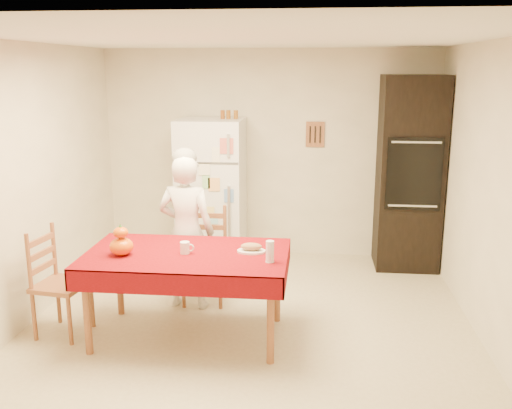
# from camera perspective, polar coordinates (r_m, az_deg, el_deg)

# --- Properties ---
(floor) EXTENTS (4.50, 4.50, 0.00)m
(floor) POSITION_cam_1_polar(r_m,az_deg,el_deg) (5.17, -0.81, -12.59)
(floor) COLOR tan
(floor) RESTS_ON ground
(room_shell) EXTENTS (4.02, 4.52, 2.51)m
(room_shell) POSITION_cam_1_polar(r_m,az_deg,el_deg) (4.69, -0.87, 5.53)
(room_shell) COLOR beige
(room_shell) RESTS_ON ground
(refrigerator) EXTENTS (0.75, 0.74, 1.70)m
(refrigerator) POSITION_cam_1_polar(r_m,az_deg,el_deg) (6.75, -4.45, 1.30)
(refrigerator) COLOR white
(refrigerator) RESTS_ON floor
(oven_cabinet) EXTENTS (0.70, 0.62, 2.20)m
(oven_cabinet) POSITION_cam_1_polar(r_m,az_deg,el_deg) (6.73, 15.09, 3.01)
(oven_cabinet) COLOR black
(oven_cabinet) RESTS_ON floor
(dining_table) EXTENTS (1.70, 1.00, 0.76)m
(dining_table) POSITION_cam_1_polar(r_m,az_deg,el_deg) (4.86, -6.93, -5.58)
(dining_table) COLOR brown
(dining_table) RESTS_ON floor
(chair_far) EXTENTS (0.42, 0.40, 0.95)m
(chair_far) POSITION_cam_1_polar(r_m,az_deg,el_deg) (5.69, -5.06, -4.62)
(chair_far) COLOR brown
(chair_far) RESTS_ON floor
(chair_left) EXTENTS (0.46, 0.47, 0.95)m
(chair_left) POSITION_cam_1_polar(r_m,az_deg,el_deg) (5.25, -19.49, -6.95)
(chair_left) COLOR brown
(chair_left) RESTS_ON floor
(seated_woman) EXTENTS (0.58, 0.41, 1.50)m
(seated_woman) POSITION_cam_1_polar(r_m,az_deg,el_deg) (5.47, -6.96, -2.75)
(seated_woman) COLOR silver
(seated_woman) RESTS_ON floor
(coffee_mug) EXTENTS (0.08, 0.08, 0.10)m
(coffee_mug) POSITION_cam_1_polar(r_m,az_deg,el_deg) (4.80, -7.13, -4.31)
(coffee_mug) COLOR white
(coffee_mug) RESTS_ON dining_table
(pumpkin_lower) EXTENTS (0.20, 0.20, 0.15)m
(pumpkin_lower) POSITION_cam_1_polar(r_m,az_deg,el_deg) (4.85, -13.30, -4.10)
(pumpkin_lower) COLOR #E23805
(pumpkin_lower) RESTS_ON dining_table
(pumpkin_upper) EXTENTS (0.12, 0.12, 0.09)m
(pumpkin_upper) POSITION_cam_1_polar(r_m,az_deg,el_deg) (4.82, -13.38, -2.74)
(pumpkin_upper) COLOR #D15A04
(pumpkin_upper) RESTS_ON pumpkin_lower
(wine_glass) EXTENTS (0.07, 0.07, 0.18)m
(wine_glass) POSITION_cam_1_polar(r_m,az_deg,el_deg) (4.55, 1.40, -4.72)
(wine_glass) COLOR white
(wine_glass) RESTS_ON dining_table
(bread_plate) EXTENTS (0.24, 0.24, 0.02)m
(bread_plate) POSITION_cam_1_polar(r_m,az_deg,el_deg) (4.81, -0.46, -4.69)
(bread_plate) COLOR white
(bread_plate) RESTS_ON dining_table
(bread_loaf) EXTENTS (0.18, 0.10, 0.06)m
(bread_loaf) POSITION_cam_1_polar(r_m,az_deg,el_deg) (4.80, -0.46, -4.23)
(bread_loaf) COLOR #A38350
(bread_loaf) RESTS_ON bread_plate
(spice_jar_left) EXTENTS (0.05, 0.05, 0.10)m
(spice_jar_left) POSITION_cam_1_polar(r_m,az_deg,el_deg) (6.64, -3.35, 8.98)
(spice_jar_left) COLOR brown
(spice_jar_left) RESTS_ON refrigerator
(spice_jar_mid) EXTENTS (0.05, 0.05, 0.10)m
(spice_jar_mid) POSITION_cam_1_polar(r_m,az_deg,el_deg) (6.63, -2.78, 8.98)
(spice_jar_mid) COLOR brown
(spice_jar_mid) RESTS_ON refrigerator
(spice_jar_right) EXTENTS (0.05, 0.05, 0.10)m
(spice_jar_right) POSITION_cam_1_polar(r_m,az_deg,el_deg) (6.62, -2.03, 8.98)
(spice_jar_right) COLOR brown
(spice_jar_right) RESTS_ON refrigerator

